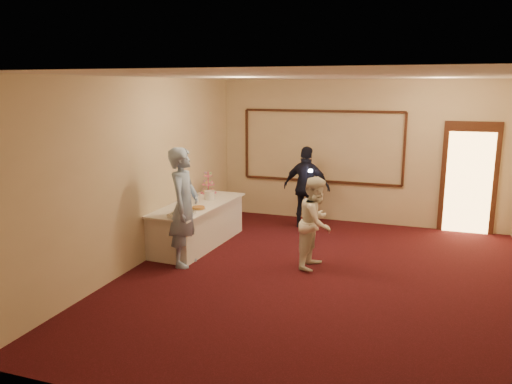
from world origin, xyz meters
TOP-DOWN VIEW (x-y plane):
  - floor at (0.00, 0.00)m, footprint 7.00×7.00m
  - room_walls at (0.00, 0.00)m, footprint 6.04×7.04m
  - wall_molding at (-0.80, 3.47)m, footprint 3.45×0.04m
  - doorway at (2.15, 3.45)m, footprint 1.05×0.07m
  - buffet_table at (-2.55, 0.97)m, footprint 1.03×2.37m
  - pavlova_tray at (-2.40, 0.10)m, footprint 0.34×0.48m
  - cupcake_stand at (-2.74, 1.89)m, footprint 0.32×0.32m
  - plate_stack_a at (-2.60, 0.96)m, footprint 0.19×0.19m
  - plate_stack_b at (-2.47, 1.36)m, footprint 0.20×0.20m
  - tart at (-2.34, 0.59)m, footprint 0.25×0.25m
  - man at (-2.29, -0.04)m, footprint 0.55×0.76m
  - woman at (-0.26, 0.54)m, footprint 0.64×0.78m
  - guest at (-0.94, 2.76)m, footprint 1.02×0.50m
  - camera_flash at (-0.80, 2.48)m, footprint 0.07×0.04m

SIDE VIEW (x-z plane):
  - floor at x=0.00m, z-range 0.00..0.00m
  - buffet_table at x=-2.55m, z-range 0.00..0.77m
  - woman at x=-0.26m, z-range 0.00..1.48m
  - tart at x=-2.34m, z-range 0.77..0.82m
  - guest at x=-0.94m, z-range 0.00..1.68m
  - pavlova_tray at x=-2.40m, z-range 0.76..0.93m
  - plate_stack_a at x=-2.60m, z-range 0.77..0.93m
  - plate_stack_b at x=-2.47m, z-range 0.77..0.94m
  - cupcake_stand at x=-2.74m, z-range 0.70..1.17m
  - man at x=-2.29m, z-range 0.00..1.92m
  - doorway at x=2.15m, z-range -0.02..2.18m
  - camera_flash at x=-0.80m, z-range 1.21..1.26m
  - wall_molding at x=-0.80m, z-range 0.83..2.38m
  - room_walls at x=0.00m, z-range 0.52..3.54m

